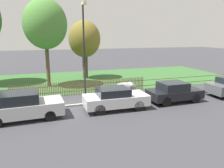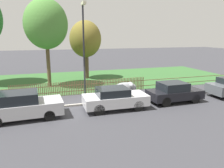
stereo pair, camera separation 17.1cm
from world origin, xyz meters
name	(u,v)px [view 2 (the right image)]	position (x,y,z in m)	size (l,w,h in m)	color
ground_plane	(90,105)	(0.00, 0.00, 0.00)	(120.00, 120.00, 0.00)	#38383D
kerb_stone	(90,104)	(0.00, 0.10, 0.06)	(34.54, 0.20, 0.12)	#9E998E
grass_strip	(73,81)	(0.00, 8.48, 0.01)	(34.54, 11.19, 0.01)	#33602D
park_fence	(82,87)	(0.00, 2.90, 0.54)	(34.54, 0.05, 1.09)	olive
parked_car_black_saloon	(22,106)	(-4.10, -1.24, 0.76)	(4.28, 2.01, 1.53)	#BCBCC1
parked_car_navy_estate	(115,98)	(1.29, -1.30, 0.72)	(4.03, 1.85, 1.39)	silver
parked_car_red_compact	(174,92)	(5.71, -1.12, 0.72)	(3.77, 1.78, 1.41)	black
covered_motorcycle	(126,88)	(2.96, 1.11, 0.68)	(1.96, 0.82, 1.13)	black
tree_behind_motorcycle	(46,24)	(-2.36, 6.68, 5.50)	(3.77, 3.77, 7.70)	brown
tree_mid_park	(85,40)	(1.59, 9.34, 4.14)	(3.33, 3.33, 6.11)	brown
street_lamp	(84,43)	(-0.21, 0.56, 4.07)	(0.20, 0.79, 6.60)	black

